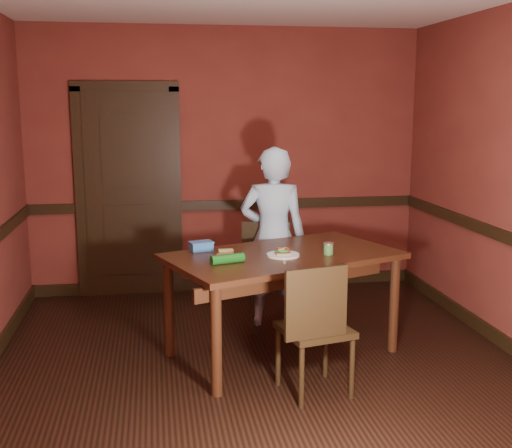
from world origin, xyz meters
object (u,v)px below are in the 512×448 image
object	(u,v)px
chair_far	(274,277)
cheese_saucer	(226,253)
person	(273,237)
sauce_jar	(328,248)
sandwich_plate	(283,254)
food_tub	(201,246)
dining_table	(282,304)
chair_near	(315,327)

from	to	relation	value
chair_far	cheese_saucer	size ratio (longest dim) A/B	6.30
person	sauce_jar	bearing A→B (deg)	121.36
sauce_jar	sandwich_plate	bearing A→B (deg)	179.78
cheese_saucer	person	bearing A→B (deg)	54.42
person	food_tub	size ratio (longest dim) A/B	7.82
cheese_saucer	sauce_jar	bearing A→B (deg)	-6.38
dining_table	food_tub	distance (m)	0.78
food_tub	sandwich_plate	bearing A→B (deg)	-38.97
sauce_jar	cheese_saucer	world-z (taller)	sauce_jar
chair_near	sauce_jar	world-z (taller)	chair_near
person	cheese_saucer	distance (m)	0.84
cheese_saucer	food_tub	xyz separation A→B (m)	(-0.17, 0.19, 0.02)
dining_table	person	xyz separation A→B (m)	(0.05, 0.68, 0.39)
food_tub	sauce_jar	bearing A→B (deg)	-30.54
person	food_tub	xyz separation A→B (m)	(-0.66, -0.50, 0.06)
sandwich_plate	food_tub	bearing A→B (deg)	155.57
dining_table	chair_near	distance (m)	0.71
dining_table	chair_near	size ratio (longest dim) A/B	1.86
chair_far	food_tub	bearing A→B (deg)	-136.24
chair_near	food_tub	distance (m)	1.19
sauce_jar	chair_near	bearing A→B (deg)	-112.60
dining_table	person	world-z (taller)	person
chair_near	chair_far	bearing A→B (deg)	-101.37
chair_near	sauce_jar	bearing A→B (deg)	-125.45
person	sandwich_plate	distance (m)	0.78
dining_table	cheese_saucer	xyz separation A→B (m)	(-0.44, -0.00, 0.42)
sauce_jar	food_tub	xyz separation A→B (m)	(-0.95, 0.27, -0.01)
cheese_saucer	dining_table	bearing A→B (deg)	0.21
dining_table	sauce_jar	world-z (taller)	sauce_jar
dining_table	sauce_jar	distance (m)	0.57
sandwich_plate	food_tub	distance (m)	0.65
sandwich_plate	chair_near	bearing A→B (deg)	-81.23
person	chair_far	bearing A→B (deg)	97.52
dining_table	cheese_saucer	distance (m)	0.61
cheese_saucer	chair_near	bearing A→B (deg)	-53.64
chair_near	sandwich_plate	size ratio (longest dim) A/B	3.73
person	sauce_jar	size ratio (longest dim) A/B	17.28
chair_far	sandwich_plate	size ratio (longest dim) A/B	3.69
chair_far	person	xyz separation A→B (m)	(0.01, 0.10, 0.33)
dining_table	chair_near	xyz separation A→B (m)	(0.08, -0.70, 0.06)
person	chair_near	bearing A→B (deg)	102.32
food_tub	cheese_saucer	bearing A→B (deg)	-61.51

